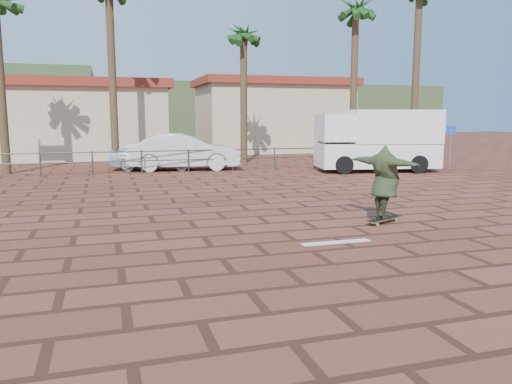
# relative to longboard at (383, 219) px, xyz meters

# --- Properties ---
(ground) EXTENTS (120.00, 120.00, 0.00)m
(ground) POSITION_rel_longboard_xyz_m (-2.51, -0.10, -0.09)
(ground) COLOR brown
(ground) RESTS_ON ground
(paint_stripe) EXTENTS (1.40, 0.22, 0.01)m
(paint_stripe) POSITION_rel_longboard_xyz_m (-1.81, -1.30, -0.08)
(paint_stripe) COLOR white
(paint_stripe) RESTS_ON ground
(guardrail) EXTENTS (24.06, 0.06, 1.00)m
(guardrail) POSITION_rel_longboard_xyz_m (-2.51, 11.90, 0.59)
(guardrail) COLOR #47494F
(guardrail) RESTS_ON ground
(palm_center) EXTENTS (2.40, 2.40, 7.75)m
(palm_center) POSITION_rel_longboard_xyz_m (0.99, 15.40, 6.27)
(palm_center) COLOR brown
(palm_center) RESTS_ON ground
(palm_right) EXTENTS (2.40, 2.40, 9.05)m
(palm_right) POSITION_rel_longboard_xyz_m (6.49, 13.90, 7.49)
(palm_right) COLOR brown
(palm_right) RESTS_ON ground
(building_west) EXTENTS (12.60, 7.60, 4.50)m
(building_west) POSITION_rel_longboard_xyz_m (-8.51, 21.90, 2.19)
(building_west) COLOR beige
(building_west) RESTS_ON ground
(building_east) EXTENTS (10.60, 6.60, 5.00)m
(building_east) POSITION_rel_longboard_xyz_m (5.49, 23.90, 2.45)
(building_east) COLOR beige
(building_east) RESTS_ON ground
(hill_front) EXTENTS (70.00, 18.00, 6.00)m
(hill_front) POSITION_rel_longboard_xyz_m (-2.51, 49.90, 2.91)
(hill_front) COLOR #384C28
(hill_front) RESTS_ON ground
(longboard) EXTENTS (1.07, 0.64, 0.10)m
(longboard) POSITION_rel_longboard_xyz_m (0.00, 0.00, 0.00)
(longboard) COLOR olive
(longboard) RESTS_ON ground
(skateboarder) EXTENTS (1.06, 2.12, 1.66)m
(skateboarder) POSITION_rel_longboard_xyz_m (-0.00, -0.00, 0.85)
(skateboarder) COLOR #2E3A1F
(skateboarder) RESTS_ON longboard
(campervan) EXTENTS (5.54, 3.16, 2.71)m
(campervan) POSITION_rel_longboard_xyz_m (5.63, 9.90, 1.34)
(campervan) COLOR white
(campervan) RESTS_ON ground
(car_silver) EXTENTS (4.24, 2.51, 1.35)m
(car_silver) POSITION_rel_longboard_xyz_m (-3.82, 13.33, 0.59)
(car_silver) COLOR silver
(car_silver) RESTS_ON ground
(car_white) EXTENTS (5.20, 2.35, 1.66)m
(car_white) POSITION_rel_longboard_xyz_m (-2.56, 12.90, 0.74)
(car_white) COLOR silver
(car_white) RESTS_ON ground
(street_sign) EXTENTS (0.39, 0.17, 1.99)m
(street_sign) POSITION_rel_longboard_xyz_m (9.49, 9.90, 1.30)
(street_sign) COLOR gray
(street_sign) RESTS_ON ground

